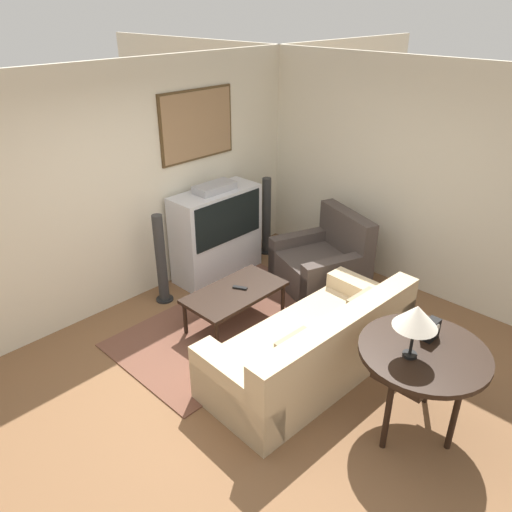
# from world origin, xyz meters

# --- Properties ---
(ground_plane) EXTENTS (12.00, 12.00, 0.00)m
(ground_plane) POSITION_xyz_m (0.00, 0.00, 0.00)
(ground_plane) COLOR brown
(wall_back) EXTENTS (12.00, 0.10, 2.70)m
(wall_back) POSITION_xyz_m (0.02, 2.13, 1.36)
(wall_back) COLOR beige
(wall_back) RESTS_ON ground_plane
(wall_right) EXTENTS (0.06, 12.00, 2.70)m
(wall_right) POSITION_xyz_m (2.63, 0.00, 1.35)
(wall_right) COLOR beige
(wall_right) RESTS_ON ground_plane
(area_rug) EXTENTS (2.50, 1.48, 0.01)m
(area_rug) POSITION_xyz_m (0.45, 0.83, 0.01)
(area_rug) COLOR brown
(area_rug) RESTS_ON ground_plane
(tv) EXTENTS (1.17, 0.48, 1.23)m
(tv) POSITION_xyz_m (1.15, 1.81, 0.58)
(tv) COLOR silver
(tv) RESTS_ON ground_plane
(couch) EXTENTS (2.15, 1.03, 0.80)m
(couch) POSITION_xyz_m (0.45, -0.32, 0.29)
(couch) COLOR #CCB289
(couch) RESTS_ON ground_plane
(armchair) EXTENTS (1.21, 1.23, 0.92)m
(armchair) POSITION_xyz_m (1.87, 0.65, 0.29)
(armchair) COLOR #473D38
(armchair) RESTS_ON ground_plane
(coffee_table) EXTENTS (1.11, 0.60, 0.43)m
(coffee_table) POSITION_xyz_m (0.50, 0.80, 0.39)
(coffee_table) COLOR black
(coffee_table) RESTS_ON ground_plane
(console_table) EXTENTS (1.01, 1.01, 0.80)m
(console_table) POSITION_xyz_m (0.50, -1.34, 0.73)
(console_table) COLOR black
(console_table) RESTS_ON ground_plane
(table_lamp) EXTENTS (0.33, 0.33, 0.45)m
(table_lamp) POSITION_xyz_m (0.35, -1.29, 1.16)
(table_lamp) COLOR black
(table_lamp) RESTS_ON console_table
(mantel_clock) EXTENTS (0.16, 0.10, 0.16)m
(mantel_clock) POSITION_xyz_m (0.67, -1.29, 0.88)
(mantel_clock) COLOR black
(mantel_clock) RESTS_ON console_table
(remote) EXTENTS (0.11, 0.16, 0.02)m
(remote) POSITION_xyz_m (0.57, 0.80, 0.44)
(remote) COLOR black
(remote) RESTS_ON coffee_table
(speaker_tower_left) EXTENTS (0.21, 0.21, 1.10)m
(speaker_tower_left) POSITION_xyz_m (0.25, 1.78, 0.52)
(speaker_tower_left) COLOR black
(speaker_tower_left) RESTS_ON ground_plane
(speaker_tower_right) EXTENTS (0.21, 0.21, 1.10)m
(speaker_tower_right) POSITION_xyz_m (2.04, 1.78, 0.52)
(speaker_tower_right) COLOR black
(speaker_tower_right) RESTS_ON ground_plane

